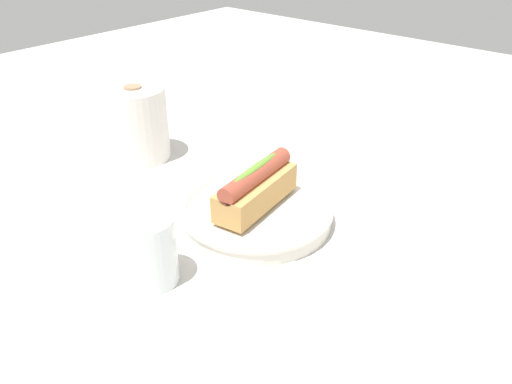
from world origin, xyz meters
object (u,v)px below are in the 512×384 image
object	(u,v)px
paper_towel_roll	(137,123)
serving_bowl	(256,212)
hotdog_front	(256,187)
water_glass	(149,252)

from	to	relation	value
paper_towel_roll	serving_bowl	bearing A→B (deg)	-94.92
hotdog_front	paper_towel_roll	bearing A→B (deg)	85.08
serving_bowl	hotdog_front	distance (m)	0.04
hotdog_front	paper_towel_roll	size ratio (longest dim) A/B	1.16
serving_bowl	paper_towel_roll	xyz separation A→B (m)	(0.03, 0.30, 0.05)
hotdog_front	water_glass	world-z (taller)	hotdog_front
water_glass	hotdog_front	bearing A→B (deg)	-3.29
serving_bowl	hotdog_front	world-z (taller)	hotdog_front
serving_bowl	water_glass	distance (m)	0.19
hotdog_front	paper_towel_roll	distance (m)	0.30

